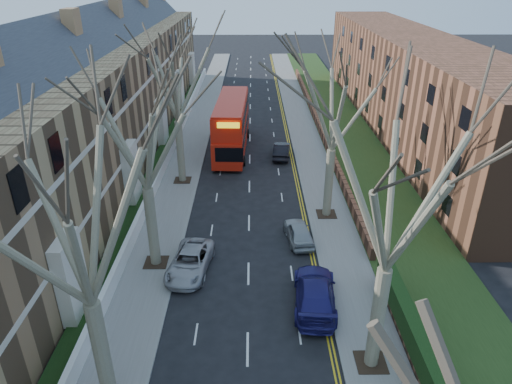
{
  "coord_description": "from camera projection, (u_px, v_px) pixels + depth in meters",
  "views": [
    {
      "loc": [
        0.27,
        -7.28,
        16.56
      ],
      "look_at": [
        0.5,
        20.64,
        2.65
      ],
      "focal_mm": 32.0,
      "sensor_mm": 36.0,
      "label": 1
    }
  ],
  "objects": [
    {
      "name": "pavement_left",
      "position": [
        194.0,
        137.0,
        48.73
      ],
      "size": [
        3.0,
        102.0,
        0.12
      ],
      "primitive_type": "cube",
      "color": "slate",
      "rests_on": "ground"
    },
    {
      "name": "pavement_right",
      "position": [
        306.0,
        137.0,
        48.82
      ],
      "size": [
        3.0,
        102.0,
        0.12
      ],
      "primitive_type": "cube",
      "color": "slate",
      "rests_on": "ground"
    },
    {
      "name": "terrace_left",
      "position": [
        90.0,
        109.0,
        39.08
      ],
      "size": [
        9.7,
        78.0,
        13.6
      ],
      "color": "olive",
      "rests_on": "ground"
    },
    {
      "name": "flats_right",
      "position": [
        408.0,
        82.0,
        50.29
      ],
      "size": [
        13.97,
        54.0,
        10.0
      ],
      "color": "brown",
      "rests_on": "ground"
    },
    {
      "name": "front_wall_left",
      "position": [
        165.0,
        161.0,
        41.31
      ],
      "size": [
        0.3,
        78.0,
        1.0
      ],
      "color": "white",
      "rests_on": "ground"
    },
    {
      "name": "grass_verge_right",
      "position": [
        348.0,
        136.0,
        48.81
      ],
      "size": [
        6.0,
        102.0,
        0.06
      ],
      "color": "#223B15",
      "rests_on": "ground"
    },
    {
      "name": "tree_left_mid",
      "position": [
        71.0,
        203.0,
        14.96
      ],
      "size": [
        10.5,
        10.5,
        14.71
      ],
      "color": "#6A614C",
      "rests_on": "ground"
    },
    {
      "name": "tree_left_far",
      "position": [
        139.0,
        120.0,
        24.05
      ],
      "size": [
        10.15,
        10.15,
        14.22
      ],
      "color": "#6A614C",
      "rests_on": "ground"
    },
    {
      "name": "tree_left_dist",
      "position": [
        174.0,
        68.0,
        34.65
      ],
      "size": [
        10.5,
        10.5,
        14.71
      ],
      "color": "#6A614C",
      "rests_on": "ground"
    },
    {
      "name": "tree_right_mid",
      "position": [
        399.0,
        177.0,
        16.84
      ],
      "size": [
        10.5,
        10.5,
        14.71
      ],
      "color": "#6A614C",
      "rests_on": "ground"
    },
    {
      "name": "tree_right_far",
      "position": [
        336.0,
        91.0,
        29.51
      ],
      "size": [
        10.15,
        10.15,
        14.22
      ],
      "color": "#6A614C",
      "rests_on": "ground"
    },
    {
      "name": "double_decker_bus",
      "position": [
        232.0,
        127.0,
        44.46
      ],
      "size": [
        3.35,
        12.07,
        4.97
      ],
      "rotation": [
        0.0,
        0.0,
        3.1
      ],
      "color": "red",
      "rests_on": "ground"
    },
    {
      "name": "car_left_far",
      "position": [
        190.0,
        262.0,
        27.25
      ],
      "size": [
        2.83,
        5.04,
        1.33
      ],
      "primitive_type": "imported",
      "rotation": [
        0.0,
        0.0,
        -0.14
      ],
      "color": "#A4A4A9",
      "rests_on": "ground"
    },
    {
      "name": "car_right_near",
      "position": [
        315.0,
        293.0,
        24.49
      ],
      "size": [
        2.67,
        5.6,
        1.57
      ],
      "primitive_type": "imported",
      "rotation": [
        0.0,
        0.0,
        3.05
      ],
      "color": "navy",
      "rests_on": "ground"
    },
    {
      "name": "car_right_mid",
      "position": [
        299.0,
        232.0,
        30.29
      ],
      "size": [
        1.99,
        4.0,
        1.31
      ],
      "primitive_type": "imported",
      "rotation": [
        0.0,
        0.0,
        3.26
      ],
      "color": "#999EA2",
      "rests_on": "ground"
    },
    {
      "name": "car_right_far",
      "position": [
        282.0,
        150.0,
        43.63
      ],
      "size": [
        1.93,
        4.31,
        1.37
      ],
      "primitive_type": "imported",
      "rotation": [
        0.0,
        0.0,
        3.03
      ],
      "color": "black",
      "rests_on": "ground"
    }
  ]
}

